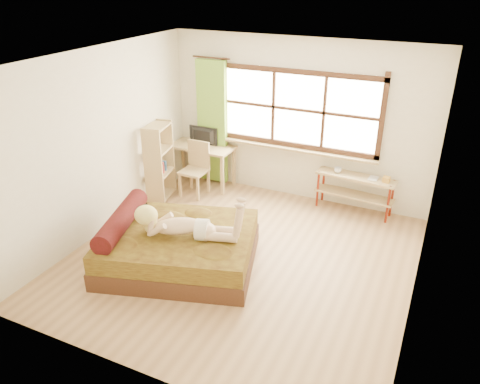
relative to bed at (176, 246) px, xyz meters
The scene contains 18 objects.
floor 0.93m from the bed, 30.76° to the left, with size 4.50×4.50×0.00m, color #9E754C.
ceiling 2.59m from the bed, 30.76° to the left, with size 4.50×4.50×0.00m, color white.
wall_back 3.01m from the bed, 74.27° to the left, with size 4.50×4.50×0.00m, color silver.
wall_front 2.23m from the bed, 67.04° to the right, with size 4.50×4.50×0.00m, color silver.
wall_left 1.89m from the bed, 163.07° to the left, with size 4.50×4.50×0.00m, color silver.
wall_right 3.23m from the bed, ahead, with size 4.50×4.50×0.00m, color silver.
window 3.04m from the bed, 74.10° to the left, with size 2.80×0.16×1.46m.
curtain 2.84m from the bed, 106.98° to the left, with size 0.55×0.10×2.20m, color olive.
bed is the anchor object (origin of this frame).
woman 0.56m from the bed, 10.31° to the right, with size 1.39×0.40×0.60m, color #D9B18C, non-canonical shape.
kitten 0.77m from the bed, behind, with size 0.30×0.12×0.24m, color black, non-canonical shape.
desk 2.61m from the bed, 111.35° to the left, with size 1.22×0.59×0.76m.
monitor 2.71m from the bed, 110.95° to the left, with size 0.56×0.07×0.32m, color black.
chair 2.22m from the bed, 112.31° to the left, with size 0.43×0.43×0.95m.
pipe_shelf 3.14m from the bed, 53.67° to the left, with size 1.29×0.42×0.72m.
cup 2.98m from the bed, 58.58° to the left, with size 0.12×0.12×0.09m, color gray.
book 3.27m from the bed, 51.02° to the left, with size 0.15×0.20×0.02m, color gray.
bookshelf 2.14m from the bed, 128.89° to the left, with size 0.43×0.63×1.32m.
Camera 1 is at (2.28, -4.94, 3.67)m, focal length 35.00 mm.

